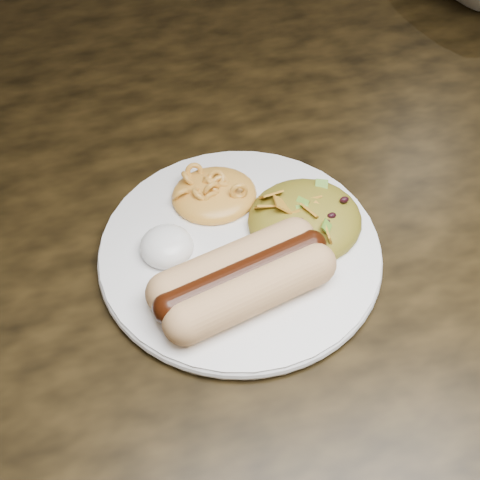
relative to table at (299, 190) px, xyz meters
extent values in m
plane|color=brown|center=(0.00, 0.00, -0.66)|extent=(4.00, 4.00, 0.00)
cube|color=#342610|center=(0.00, 0.00, 0.07)|extent=(1.60, 0.90, 0.04)
cylinder|color=white|center=(-0.12, -0.15, 0.10)|extent=(0.32, 0.32, 0.01)
cylinder|color=tan|center=(-0.13, -0.21, 0.13)|extent=(0.13, 0.06, 0.04)
cylinder|color=tan|center=(-0.13, -0.18, 0.13)|extent=(0.13, 0.06, 0.04)
cylinder|color=#471706|center=(-0.13, -0.20, 0.13)|extent=(0.14, 0.06, 0.03)
ellipsoid|color=orange|center=(-0.13, -0.08, 0.12)|extent=(0.09, 0.08, 0.03)
ellipsoid|color=white|center=(-0.19, -0.14, 0.12)|extent=(0.06, 0.06, 0.03)
ellipsoid|color=#9A641D|center=(-0.05, -0.14, 0.12)|extent=(0.11, 0.10, 0.04)
cube|color=white|center=(-0.17, -0.19, 0.09)|extent=(0.05, 0.16, 0.00)
camera|label=1|loc=(-0.23, -0.52, 0.59)|focal=50.00mm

